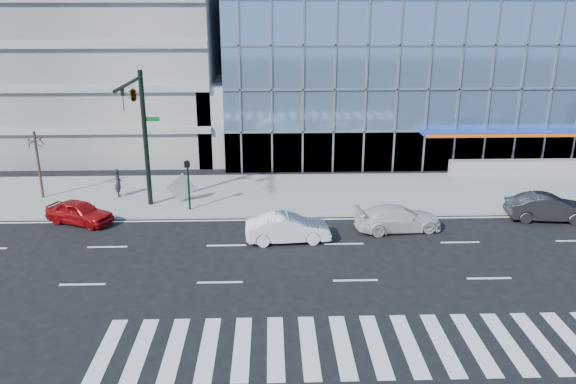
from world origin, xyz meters
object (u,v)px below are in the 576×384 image
(street_tree_near, at_px, (35,141))
(traffic_signal, at_px, (137,109))
(tilted_panel, at_px, (181,188))
(white_suv, at_px, (398,218))
(ped_signal_post, at_px, (188,177))
(pedestrian, at_px, (118,183))
(red_sedan, at_px, (79,212))
(white_sedan, at_px, (288,228))
(dark_sedan, at_px, (548,208))

(street_tree_near, bearing_deg, traffic_signal, -22.71)
(traffic_signal, relative_size, tilted_panel, 6.15)
(white_suv, xyz_separation_m, tilted_panel, (-12.29, 4.51, 0.38))
(ped_signal_post, xyz_separation_m, white_suv, (11.64, -3.14, -1.46))
(pedestrian, bearing_deg, ped_signal_post, -139.68)
(ped_signal_post, relative_size, red_sedan, 0.78)
(street_tree_near, relative_size, white_suv, 0.91)
(traffic_signal, xyz_separation_m, pedestrian, (-2.27, 2.95, -5.12))
(traffic_signal, bearing_deg, street_tree_near, 157.29)
(white_suv, height_order, pedestrian, pedestrian)
(pedestrian, bearing_deg, traffic_signal, -163.71)
(red_sedan, bearing_deg, white_sedan, -81.26)
(dark_sedan, bearing_deg, pedestrian, 86.18)
(street_tree_near, xyz_separation_m, red_sedan, (3.62, -4.16, -3.12))
(traffic_signal, height_order, red_sedan, traffic_signal)
(red_sedan, bearing_deg, pedestrian, 7.83)
(red_sedan, bearing_deg, white_suv, -72.32)
(pedestrian, relative_size, tilted_panel, 1.38)
(traffic_signal, distance_m, white_suv, 15.41)
(white_sedan, height_order, tilted_panel, tilted_panel)
(red_sedan, relative_size, pedestrian, 2.16)
(street_tree_near, height_order, pedestrian, street_tree_near)
(white_sedan, xyz_separation_m, red_sedan, (-11.52, 2.86, -0.06))
(ped_signal_post, height_order, tilted_panel, ped_signal_post)
(street_tree_near, relative_size, pedestrian, 2.37)
(white_sedan, xyz_separation_m, pedestrian, (-10.41, 7.05, 0.33))
(white_suv, bearing_deg, white_sedan, 95.77)
(red_sedan, bearing_deg, dark_sedan, -68.04)
(street_tree_near, height_order, dark_sedan, street_tree_near)
(white_sedan, relative_size, tilted_panel, 3.33)
(white_suv, distance_m, red_sedan, 17.58)
(street_tree_near, distance_m, pedestrian, 5.47)
(tilted_panel, bearing_deg, traffic_signal, -153.94)
(tilted_panel, bearing_deg, dark_sedan, -26.19)
(pedestrian, distance_m, tilted_panel, 4.29)
(ped_signal_post, bearing_deg, tilted_panel, 115.28)
(traffic_signal, xyz_separation_m, ped_signal_post, (2.50, 0.37, -4.02))
(white_suv, bearing_deg, red_sedan, 78.31)
(red_sedan, relative_size, tilted_panel, 2.97)
(white_sedan, xyz_separation_m, tilted_panel, (-6.29, 5.84, 0.35))
(white_sedan, bearing_deg, ped_signal_post, 47.33)
(white_suv, relative_size, pedestrian, 2.61)
(white_sedan, distance_m, pedestrian, 12.57)
(ped_signal_post, bearing_deg, white_suv, -15.11)
(street_tree_near, xyz_separation_m, tilted_panel, (8.85, -1.19, -2.72))
(street_tree_near, relative_size, tilted_panel, 3.25)
(ped_signal_post, bearing_deg, red_sedan, -164.70)
(ped_signal_post, distance_m, white_suv, 12.14)
(ped_signal_post, distance_m, street_tree_near, 9.97)
(traffic_signal, distance_m, tilted_panel, 5.70)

